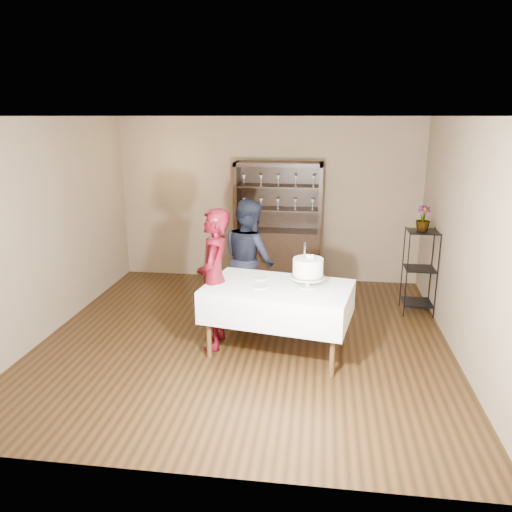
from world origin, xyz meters
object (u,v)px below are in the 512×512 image
Objects in this scene: cake_table at (278,302)px; woman at (214,279)px; china_hutch at (278,244)px; man at (249,259)px; potted_plant at (423,218)px; cake at (308,269)px; plant_etagere at (420,268)px.

woman is at bearing 175.15° from cake_table.
man is (-0.25, -1.50, 0.16)m from china_hutch.
potted_plant is (2.60, 1.43, 0.51)m from woman.
china_hutch is 5.79× the size of potted_plant.
china_hutch is at bearing 102.60° from cake.
plant_etagere is 0.73× the size of man.
cake_table is at bearing -84.75° from china_hutch.
woman reaches higher than cake.
potted_plant reaches higher than cake_table.
potted_plant is at bearing -26.71° from china_hutch.
plant_etagere is 2.15m from cake.
china_hutch reaches higher than potted_plant.
potted_plant is (2.32, 0.46, 0.53)m from man.
cake is (1.10, -0.05, 0.19)m from woman.
cake_table is (0.23, -2.54, -0.04)m from china_hutch.
china_hutch is 1.18× the size of woman.
cake is at bearing -77.40° from china_hutch.
cake_table is 0.52m from cake.
woman reaches higher than man.
plant_etagere is at bearing -26.83° from china_hutch.
cake_table is 2.48m from potted_plant.
potted_plant is at bearing -115.22° from man.
china_hutch is 2.55m from cake_table.
china_hutch reaches higher than cake.
potted_plant is at bearing 39.20° from cake_table.
cake is at bearing -177.83° from man.
potted_plant is (2.07, -1.04, 0.70)m from china_hutch.
plant_etagere is at bearing 38.85° from cake_table.
man reaches higher than plant_etagere.
china_hutch is 2.33m from plant_etagere.
cake_table is at bearing -178.26° from cake.
china_hutch is 1.53m from man.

